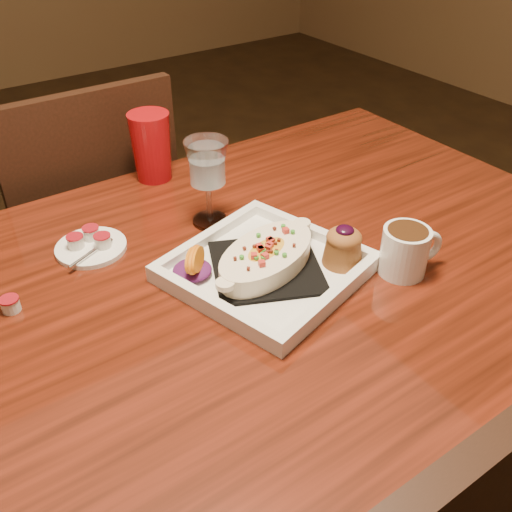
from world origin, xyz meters
TOP-DOWN VIEW (x-y plane):
  - table at (0.00, 0.00)m, footprint 1.50×0.90m
  - chair_far at (-0.00, 0.63)m, footprint 0.42×0.42m
  - plate at (0.10, -0.03)m, footprint 0.35×0.35m
  - coffee_mug at (0.29, -0.15)m, footprint 0.11×0.08m
  - goblet at (0.10, 0.17)m, footprint 0.08×0.08m
  - saucer at (-0.12, 0.22)m, footprint 0.13×0.13m
  - creamer_loose at (-0.29, 0.13)m, footprint 0.03×0.03m
  - red_tumbler at (0.09, 0.40)m, footprint 0.09×0.09m

SIDE VIEW (x-z plane):
  - chair_far at x=0.00m, z-range 0.04..0.97m
  - table at x=0.00m, z-range 0.28..1.03m
  - saucer at x=-0.12m, z-range 0.72..0.80m
  - creamer_loose at x=-0.29m, z-range 0.75..0.77m
  - plate at x=0.10m, z-range 0.73..0.82m
  - coffee_mug at x=0.29m, z-range 0.75..0.84m
  - red_tumbler at x=0.09m, z-range 0.75..0.90m
  - goblet at x=0.10m, z-range 0.78..0.95m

